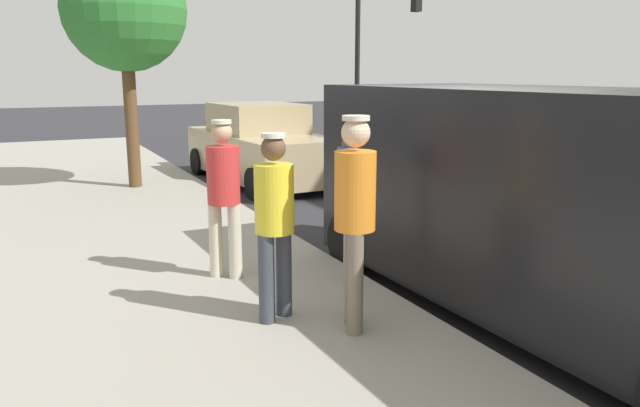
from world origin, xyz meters
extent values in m
plane|color=#2D2D33|center=(0.00, 0.00, 0.00)|extent=(80.00, 80.00, 0.00)
cube|color=#9E998E|center=(3.50, 0.00, 0.07)|extent=(5.00, 32.00, 0.15)
cylinder|color=gray|center=(1.35, 0.22, 0.72)|extent=(0.07, 0.07, 1.15)
cube|color=#4C4C51|center=(1.35, 0.22, 1.44)|extent=(0.14, 0.18, 0.28)
sphere|color=#47474C|center=(1.35, 0.22, 1.61)|extent=(0.12, 0.12, 0.12)
cylinder|color=#383D47|center=(2.40, 0.70, 0.54)|extent=(0.14, 0.14, 0.79)
cylinder|color=#383D47|center=(2.19, 0.60, 0.54)|extent=(0.14, 0.14, 0.79)
cylinder|color=yellow|center=(2.30, 0.65, 1.24)|extent=(0.34, 0.34, 0.59)
sphere|color=brown|center=(2.30, 0.65, 1.67)|extent=(0.21, 0.21, 0.21)
cylinder|color=silver|center=(2.30, 0.65, 1.78)|extent=(0.20, 0.20, 0.04)
cylinder|color=#726656|center=(1.83, 1.24, 0.58)|extent=(0.14, 0.14, 0.87)
cylinder|color=#726656|center=(1.73, 1.04, 0.58)|extent=(0.14, 0.14, 0.87)
cylinder|color=orange|center=(1.78, 1.14, 1.34)|extent=(0.34, 0.34, 0.65)
sphere|color=beige|center=(1.78, 1.14, 1.82)|extent=(0.24, 0.24, 0.24)
cylinder|color=silver|center=(1.78, 1.14, 1.93)|extent=(0.22, 0.22, 0.04)
cylinder|color=beige|center=(2.43, -0.70, 0.55)|extent=(0.14, 0.14, 0.80)
cylinder|color=beige|center=(2.26, -0.56, 0.55)|extent=(0.14, 0.14, 0.80)
cylinder|color=red|center=(2.35, -0.63, 1.25)|extent=(0.34, 0.34, 0.60)
sphere|color=tan|center=(2.35, -0.63, 1.69)|extent=(0.22, 0.22, 0.22)
cylinder|color=silver|center=(2.35, -0.63, 1.80)|extent=(0.21, 0.21, 0.04)
cube|color=black|center=(-0.15, 1.39, 1.17)|extent=(2.13, 5.25, 1.96)
cylinder|color=black|center=(-1.05, -0.68, 0.34)|extent=(0.24, 0.69, 0.68)
cylinder|color=black|center=(0.85, -0.64, 0.34)|extent=(0.24, 0.69, 0.68)
cube|color=tan|center=(-0.35, -6.68, 0.61)|extent=(2.06, 4.49, 0.89)
cube|color=tan|center=(-0.34, -6.90, 1.35)|extent=(1.71, 2.06, 0.60)
cylinder|color=black|center=(-1.30, -5.08, 0.30)|extent=(0.25, 0.61, 0.60)
cylinder|color=black|center=(0.42, -4.98, 0.30)|extent=(0.25, 0.61, 0.60)
cylinder|color=black|center=(-1.12, -8.37, 0.30)|extent=(0.25, 0.61, 0.60)
cylinder|color=black|center=(0.60, -8.28, 0.30)|extent=(0.25, 0.61, 0.60)
cylinder|color=black|center=(-5.68, -12.09, 2.60)|extent=(0.16, 0.16, 5.20)
sphere|color=yellow|center=(-7.88, -12.26, 4.65)|extent=(0.17, 0.17, 0.17)
sphere|color=green|center=(-7.88, -12.26, 4.40)|extent=(0.17, 0.17, 0.17)
cylinder|color=brown|center=(2.31, -6.51, 1.39)|extent=(0.24, 0.24, 2.48)
sphere|color=#317B32|center=(2.31, -6.51, 3.41)|extent=(2.23, 2.23, 2.23)
camera|label=1|loc=(4.18, 5.41, 2.29)|focal=34.33mm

